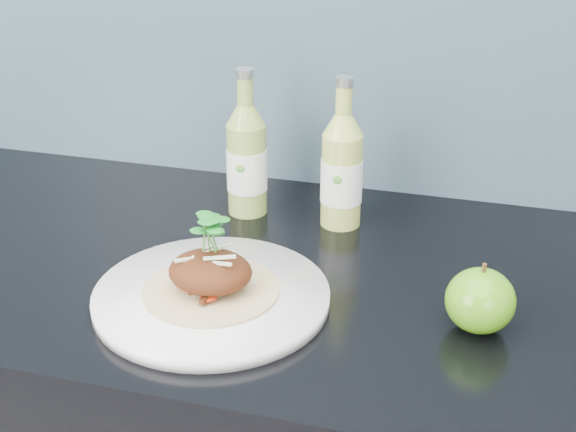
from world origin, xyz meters
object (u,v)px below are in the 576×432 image
(dinner_plate, at_px, (212,297))
(cider_bottle_left, at_px, (247,160))
(green_apple, at_px, (480,301))
(cider_bottle_right, at_px, (342,171))

(dinner_plate, xyz_separation_m, cider_bottle_left, (-0.04, 0.26, 0.08))
(green_apple, height_order, cider_bottle_left, cider_bottle_left)
(green_apple, bearing_deg, dinner_plate, -174.62)
(cider_bottle_left, distance_m, cider_bottle_right, 0.14)
(dinner_plate, height_order, cider_bottle_left, cider_bottle_left)
(cider_bottle_right, bearing_deg, dinner_plate, -107.94)
(cider_bottle_left, bearing_deg, green_apple, -17.36)
(cider_bottle_left, bearing_deg, cider_bottle_right, 14.38)
(green_apple, bearing_deg, cider_bottle_right, 133.06)
(green_apple, relative_size, cider_bottle_right, 0.48)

